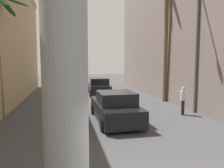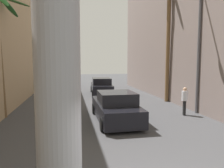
{
  "view_description": "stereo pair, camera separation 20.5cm",
  "coord_description": "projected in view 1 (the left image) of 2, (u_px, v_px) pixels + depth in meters",
  "views": [
    {
      "loc": [
        -1.99,
        -3.32,
        3.06
      ],
      "look_at": [
        0.0,
        6.13,
        2.09
      ],
      "focal_mm": 35.0,
      "sensor_mm": 36.0,
      "label": 1
    },
    {
      "loc": [
        -1.79,
        -3.36,
        3.06
      ],
      "look_at": [
        0.0,
        6.13,
        2.09
      ],
      "focal_mm": 35.0,
      "sensor_mm": 36.0,
      "label": 2
    }
  ],
  "objects": [
    {
      "name": "building_right",
      "position": [
        212.0,
        8.0,
        16.86
      ],
      "size": [
        7.03,
        26.68,
        14.5
      ],
      "color": "slate",
      "rests_on": "ground"
    },
    {
      "name": "pedestrian_mid_right",
      "position": [
        183.0,
        99.0,
        12.64
      ],
      "size": [
        0.43,
        0.43,
        1.62
      ],
      "color": "black",
      "rests_on": "ground"
    },
    {
      "name": "car_far",
      "position": [
        99.0,
        86.0,
        20.93
      ],
      "size": [
        2.17,
        4.62,
        1.56
      ],
      "color": "black",
      "rests_on": "ground"
    },
    {
      "name": "ground_plane",
      "position": [
        99.0,
        111.0,
        13.68
      ],
      "size": [
        84.58,
        84.58,
        0.0
      ],
      "primitive_type": "plane",
      "color": "#424244"
    },
    {
      "name": "car_lead",
      "position": [
        115.0,
        108.0,
        11.35
      ],
      "size": [
        2.06,
        4.84,
        1.56
      ],
      "color": "black",
      "rests_on": "ground"
    },
    {
      "name": "street_lamp",
      "position": [
        192.0,
        38.0,
        12.79
      ],
      "size": [
        2.42,
        0.28,
        7.48
      ],
      "color": "#59595E",
      "rests_on": "ground"
    },
    {
      "name": "palm_tree_mid_right",
      "position": [
        166.0,
        31.0,
        16.51
      ],
      "size": [
        2.73,
        2.77,
        8.63
      ],
      "color": "brown",
      "rests_on": "ground"
    }
  ]
}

